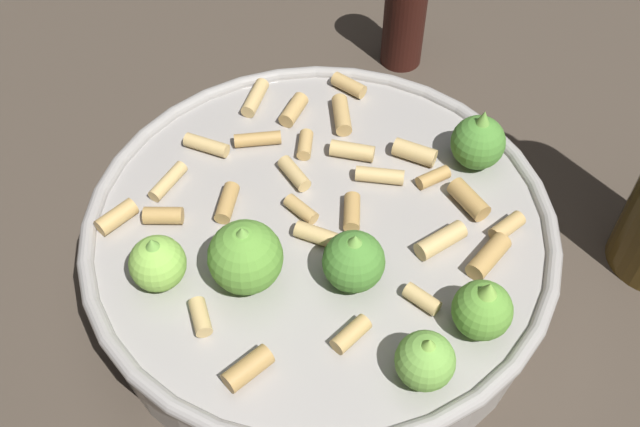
# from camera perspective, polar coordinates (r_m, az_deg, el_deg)

# --- Properties ---
(ground_plane) EXTENTS (2.40, 2.40, 0.00)m
(ground_plane) POSITION_cam_1_polar(r_m,az_deg,el_deg) (0.53, 0.00, -4.40)
(ground_plane) COLOR #42382D
(cooking_pan) EXTENTS (0.31, 0.31, 0.10)m
(cooking_pan) POSITION_cam_1_polar(r_m,az_deg,el_deg) (0.50, 0.10, -2.31)
(cooking_pan) COLOR #9E9993
(cooking_pan) RESTS_ON ground
(pepper_shaker) EXTENTS (0.04, 0.04, 0.10)m
(pepper_shaker) POSITION_cam_1_polar(r_m,az_deg,el_deg) (0.66, 6.55, 15.02)
(pepper_shaker) COLOR #33140F
(pepper_shaker) RESTS_ON ground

